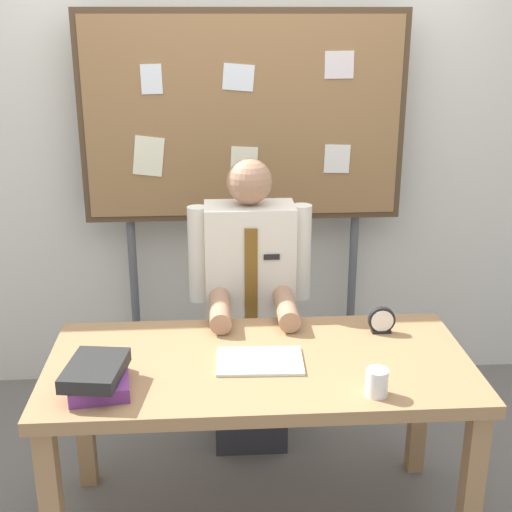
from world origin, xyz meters
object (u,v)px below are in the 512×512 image
person (250,318)px  book_stack (97,376)px  desk (259,382)px  bulletin_board (244,123)px  open_notebook (260,361)px  desk_clock (382,321)px  coffee_mug (377,382)px

person → book_stack: (-0.57, -0.79, 0.15)m
desk → person: 0.61m
bulletin_board → open_notebook: size_ratio=6.27×
desk_clock → person: bearing=141.7°
book_stack → coffee_mug: book_stack is taller
open_notebook → coffee_mug: (0.38, -0.26, 0.04)m
desk → person: person is taller
book_stack → coffee_mug: 0.96m
desk_clock → book_stack: bearing=-160.5°
book_stack → desk_clock: 1.15m
desk → book_stack: 0.62m
person → bulletin_board: bulletin_board is taller
desk_clock → bulletin_board: bearing=119.4°
desk_clock → coffee_mug: (-0.13, -0.49, -0.00)m
book_stack → coffee_mug: bearing=-6.2°
desk → bulletin_board: bearing=90.0°
person → book_stack: person is taller
person → desk_clock: bearing=-38.3°
open_notebook → desk_clock: desk_clock is taller
desk → person: bearing=90.0°
desk → desk_clock: desk_clock is taller
person → coffee_mug: bearing=-66.9°
person → coffee_mug: person is taller
coffee_mug → desk: bearing=143.8°
bulletin_board → book_stack: bearing=-113.9°
open_notebook → coffee_mug: 0.46m
open_notebook → desk_clock: size_ratio=2.90×
person → desk_clock: person is taller
bulletin_board → coffee_mug: bearing=-74.7°
bulletin_board → desk_clock: 1.24m
person → coffee_mug: (0.38, -0.89, 0.15)m
open_notebook → desk_clock: bearing=24.1°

